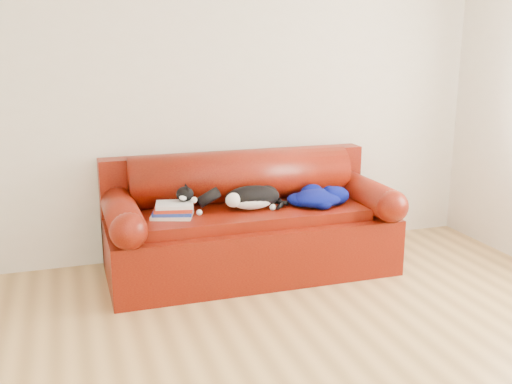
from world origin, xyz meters
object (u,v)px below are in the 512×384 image
sofa_base (250,241)px  cat (252,198)px  blanket (318,197)px  book_stack (173,210)px

sofa_base → cat: cat is taller
sofa_base → blanket: bearing=-10.2°
book_stack → cat: (0.58, 0.02, 0.03)m
book_stack → blanket: 1.09m
book_stack → cat: 0.58m
sofa_base → cat: bearing=-92.4°
cat → blanket: cat is taller
blanket → sofa_base: bearing=169.8°
blanket → book_stack: bearing=179.1°
sofa_base → book_stack: size_ratio=6.32×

